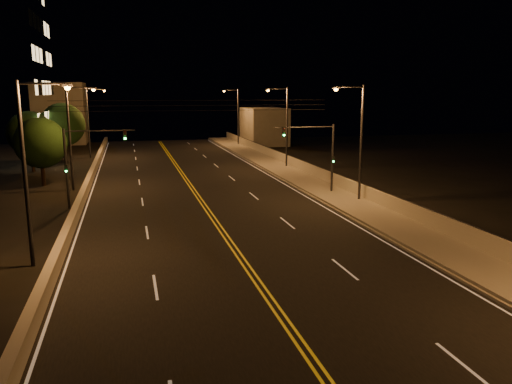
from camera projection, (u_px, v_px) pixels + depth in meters
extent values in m
cube|color=black|center=(218.00, 226.00, 32.03)|extent=(18.00, 120.00, 0.02)
cube|color=gray|center=(371.00, 214.00, 34.64)|extent=(3.60, 120.00, 0.30)
cube|color=gray|center=(346.00, 216.00, 34.20)|extent=(0.14, 120.00, 0.15)
cube|color=#A7A08B|center=(393.00, 203.00, 34.91)|extent=(0.30, 120.00, 1.00)
cube|color=#A7A08B|center=(69.00, 229.00, 29.75)|extent=(0.45, 120.00, 0.84)
cube|color=gray|center=(264.00, 126.00, 82.27)|extent=(6.00, 10.00, 5.93)
cube|color=gray|center=(61.00, 113.00, 82.98)|extent=(8.00, 8.00, 10.02)
cylinder|color=black|center=(394.00, 196.00, 34.81)|extent=(0.06, 120.00, 0.06)
cube|color=silver|center=(77.00, 235.00, 29.93)|extent=(0.12, 116.00, 0.00)
cube|color=silver|center=(342.00, 217.00, 34.13)|extent=(0.12, 116.00, 0.00)
cube|color=gold|center=(216.00, 226.00, 31.99)|extent=(0.12, 116.00, 0.00)
cube|color=gold|center=(220.00, 225.00, 32.06)|extent=(0.12, 116.00, 0.00)
cube|color=silver|center=(155.00, 287.00, 21.91)|extent=(0.12, 3.00, 0.00)
cube|color=silver|center=(147.00, 232.00, 30.45)|extent=(0.12, 3.00, 0.00)
cube|color=silver|center=(142.00, 202.00, 39.00)|extent=(0.12, 3.00, 0.00)
cube|color=silver|center=(139.00, 182.00, 47.55)|extent=(0.12, 3.00, 0.00)
cube|color=silver|center=(137.00, 168.00, 56.10)|extent=(0.12, 3.00, 0.00)
cube|color=silver|center=(136.00, 158.00, 64.65)|extent=(0.12, 3.00, 0.00)
cube|color=silver|center=(135.00, 151.00, 73.20)|extent=(0.12, 3.00, 0.00)
cube|color=silver|center=(134.00, 145.00, 81.75)|extent=(0.12, 3.00, 0.00)
cube|color=silver|center=(465.00, 366.00, 15.55)|extent=(0.12, 3.00, 0.00)
cube|color=silver|center=(345.00, 269.00, 24.10)|extent=(0.12, 3.00, 0.00)
cube|color=silver|center=(287.00, 223.00, 32.65)|extent=(0.12, 3.00, 0.00)
cube|color=silver|center=(254.00, 196.00, 41.20)|extent=(0.12, 3.00, 0.00)
cube|color=silver|center=(232.00, 178.00, 49.75)|extent=(0.12, 3.00, 0.00)
cube|color=silver|center=(216.00, 166.00, 58.30)|extent=(0.12, 3.00, 0.00)
cube|color=silver|center=(205.00, 156.00, 66.84)|extent=(0.12, 3.00, 0.00)
cube|color=silver|center=(196.00, 149.00, 75.39)|extent=(0.12, 3.00, 0.00)
cube|color=silver|center=(188.00, 143.00, 83.94)|extent=(0.12, 3.00, 0.00)
cylinder|color=#2D2D33|center=(361.00, 145.00, 37.85)|extent=(0.20, 0.20, 8.96)
cylinder|color=#2D2D33|center=(350.00, 87.00, 36.73)|extent=(2.20, 0.12, 0.12)
cube|color=#2D2D33|center=(336.00, 88.00, 36.48)|extent=(0.50, 0.25, 0.14)
sphere|color=#FF9E2D|center=(336.00, 89.00, 36.50)|extent=(0.28, 0.28, 0.28)
cylinder|color=#2D2D33|center=(287.00, 129.00, 55.29)|extent=(0.20, 0.20, 8.96)
cylinder|color=#2D2D33|center=(278.00, 89.00, 54.18)|extent=(2.20, 0.12, 0.12)
cube|color=#2D2D33|center=(268.00, 89.00, 53.92)|extent=(0.50, 0.25, 0.14)
sphere|color=#FF9E2D|center=(268.00, 90.00, 53.94)|extent=(0.28, 0.28, 0.28)
cylinder|color=#2D2D33|center=(238.00, 118.00, 79.31)|extent=(0.20, 0.20, 8.96)
cylinder|color=#2D2D33|center=(231.00, 90.00, 78.19)|extent=(2.20, 0.12, 0.12)
cube|color=#2D2D33|center=(224.00, 90.00, 77.93)|extent=(0.50, 0.25, 0.14)
sphere|color=#FF9E2D|center=(224.00, 91.00, 77.95)|extent=(0.28, 0.28, 0.28)
cylinder|color=#2D2D33|center=(25.00, 176.00, 23.79)|extent=(0.20, 0.20, 8.96)
cylinder|color=#2D2D33|center=(42.00, 84.00, 23.21)|extent=(2.20, 0.12, 0.12)
cube|color=#2D2D33|center=(67.00, 85.00, 23.49)|extent=(0.50, 0.25, 0.14)
sphere|color=#FF9E2D|center=(67.00, 87.00, 23.51)|extent=(0.28, 0.28, 0.28)
cylinder|color=#2D2D33|center=(70.00, 139.00, 42.84)|extent=(0.20, 0.20, 8.96)
cylinder|color=#2D2D33|center=(80.00, 88.00, 42.27)|extent=(2.20, 0.12, 0.12)
cube|color=#2D2D33|center=(93.00, 89.00, 42.55)|extent=(0.50, 0.25, 0.14)
sphere|color=#FF9E2D|center=(93.00, 90.00, 42.57)|extent=(0.28, 0.28, 0.28)
cylinder|color=#2D2D33|center=(88.00, 124.00, 64.05)|extent=(0.20, 0.20, 8.96)
cylinder|color=#2D2D33|center=(95.00, 89.00, 63.47)|extent=(2.20, 0.12, 0.12)
cube|color=#2D2D33|center=(104.00, 90.00, 63.76)|extent=(0.50, 0.25, 0.14)
sphere|color=#FF9E2D|center=(104.00, 91.00, 63.78)|extent=(0.28, 0.28, 0.28)
cylinder|color=#2D2D33|center=(332.00, 160.00, 41.33)|extent=(0.18, 0.18, 5.87)
cylinder|color=#2D2D33|center=(305.00, 127.00, 40.18)|extent=(5.00, 0.10, 0.10)
cube|color=black|center=(284.00, 132.00, 39.82)|extent=(0.28, 0.18, 0.80)
sphere|color=#19FF4C|center=(284.00, 135.00, 39.77)|extent=(0.14, 0.14, 0.14)
cube|color=black|center=(333.00, 159.00, 41.17)|extent=(0.22, 0.14, 0.55)
cylinder|color=#2D2D33|center=(66.00, 169.00, 36.25)|extent=(0.18, 0.18, 5.87)
cylinder|color=#2D2D33|center=(100.00, 131.00, 36.33)|extent=(5.00, 0.10, 0.10)
cube|color=black|center=(125.00, 135.00, 36.82)|extent=(0.28, 0.18, 0.80)
sphere|color=#19FF4C|center=(125.00, 139.00, 36.77)|extent=(0.14, 0.14, 0.14)
cube|color=black|center=(66.00, 169.00, 36.10)|extent=(0.22, 0.14, 0.55)
cylinder|color=black|center=(196.00, 111.00, 39.68)|extent=(22.00, 0.03, 0.03)
cylinder|color=black|center=(196.00, 105.00, 39.61)|extent=(22.00, 0.03, 0.03)
cylinder|color=black|center=(196.00, 100.00, 39.53)|extent=(22.00, 0.03, 0.03)
cylinder|color=black|center=(43.00, 174.00, 45.68)|extent=(0.36, 0.36, 2.18)
sphere|color=black|center=(41.00, 143.00, 45.13)|extent=(4.59, 4.59, 4.59)
cylinder|color=black|center=(33.00, 161.00, 53.87)|extent=(0.36, 0.36, 2.27)
sphere|color=black|center=(30.00, 134.00, 53.29)|extent=(4.79, 4.79, 4.79)
cylinder|color=black|center=(65.00, 151.00, 61.96)|extent=(0.36, 0.36, 2.51)
sphere|color=black|center=(63.00, 125.00, 61.32)|extent=(5.30, 5.30, 5.30)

